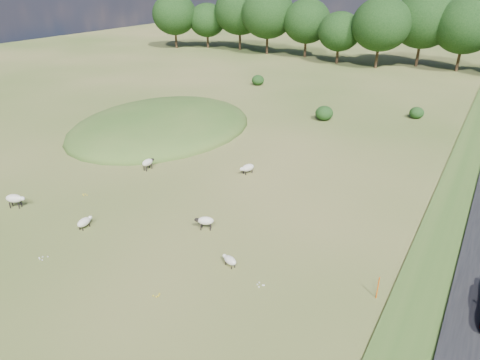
% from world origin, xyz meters
% --- Properties ---
extents(ground, '(160.00, 160.00, 0.00)m').
position_xyz_m(ground, '(0.00, 20.00, 0.00)').
color(ground, '#35591B').
rests_on(ground, ground).
extents(mound, '(16.00, 20.00, 4.00)m').
position_xyz_m(mound, '(-12.00, 12.00, 0.00)').
color(mound, '#33561E').
rests_on(mound, ground).
extents(treeline, '(96.28, 14.66, 11.70)m').
position_xyz_m(treeline, '(-1.06, 55.44, 6.57)').
color(treeline, black).
rests_on(treeline, ground).
extents(shrubs, '(23.19, 11.81, 1.50)m').
position_xyz_m(shrubs, '(-1.81, 27.34, 0.70)').
color(shrubs, black).
rests_on(shrubs, ground).
extents(marker_post, '(0.06, 0.06, 1.20)m').
position_xyz_m(marker_post, '(13.06, -1.81, 0.60)').
color(marker_post, '#D8590C').
rests_on(marker_post, ground).
extents(sheep_0, '(0.56, 1.21, 0.87)m').
position_xyz_m(sheep_0, '(-6.17, 3.66, 0.61)').
color(sheep_0, beige).
rests_on(sheep_0, ground).
extents(sheep_1, '(1.36, 0.96, 0.95)m').
position_xyz_m(sheep_1, '(-9.39, -5.37, 0.66)').
color(sheep_1, beige).
rests_on(sheep_1, ground).
extents(sheep_2, '(1.19, 0.89, 0.84)m').
position_xyz_m(sheep_2, '(2.68, -1.10, 0.58)').
color(sheep_2, beige).
rests_on(sheep_2, ground).
extents(sheep_3, '(1.04, 0.67, 0.58)m').
position_xyz_m(sheep_3, '(5.85, -3.33, 0.36)').
color(sheep_3, beige).
rests_on(sheep_3, ground).
extents(sheep_4, '(0.58, 1.16, 0.66)m').
position_xyz_m(sheep_4, '(-3.58, -4.74, 0.42)').
color(sheep_4, beige).
rests_on(sheep_4, ground).
extents(sheep_5, '(0.92, 1.36, 0.75)m').
position_xyz_m(sheep_5, '(0.81, 7.05, 0.47)').
color(sheep_5, beige).
rests_on(sheep_5, ground).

